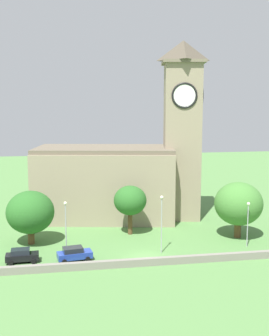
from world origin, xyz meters
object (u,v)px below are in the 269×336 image
streetlamp_east_mid (248,217)px  tree_churchyard (30,212)px  tree_riverside_west (239,204)px  streetlamp_central (162,215)px  tree_by_tower (130,201)px  streetlamp_west_mid (66,219)px  car_black (22,256)px  church (123,170)px  car_blue (74,254)px

streetlamp_east_mid → tree_churchyard: size_ratio=0.83×
tree_riverside_west → streetlamp_central: bearing=-160.2°
tree_by_tower → streetlamp_west_mid: bearing=-143.7°
streetlamp_central → tree_riverside_west: (12.78, 4.60, -0.01)m
tree_by_tower → streetlamp_central: bearing=-72.5°
car_black → tree_churchyard: tree_churchyard is taller
streetlamp_east_mid → tree_riverside_west: tree_riverside_west is taller
tree_by_tower → tree_churchyard: size_ratio=0.98×
streetlamp_west_mid → streetlamp_east_mid: size_ratio=1.12×
church → streetlamp_west_mid: bearing=-120.4°
car_blue → tree_by_tower: 13.86m
tree_riverside_west → tree_by_tower: bearing=164.7°
church → tree_riverside_west: 21.16m
streetlamp_east_mid → tree_churchyard: (-29.78, 6.38, 0.31)m
car_blue → streetlamp_east_mid: size_ratio=0.72×
streetlamp_west_mid → streetlamp_east_mid: streetlamp_west_mid is taller
church → streetlamp_east_mid: size_ratio=4.75×
car_blue → streetlamp_east_mid: streetlamp_east_mid is taller
car_black → car_blue: size_ratio=0.90×
streetlamp_east_mid → streetlamp_west_mid: bearing=176.9°
car_black → car_blue: car_blue is taller
church → tree_riverside_west: church is taller
streetlamp_west_mid → tree_riverside_west: size_ratio=0.85×
streetlamp_central → tree_riverside_west: bearing=19.8°
streetlamp_east_mid → car_blue: bearing=-177.0°
streetlamp_central → car_blue: bearing=-175.4°
church → car_blue: (-9.18, -19.91, -7.46)m
car_black → tree_riverside_west: 31.61m
church → car_black: church is taller
streetlamp_west_mid → tree_riverside_west: bearing=6.6°
streetlamp_central → streetlamp_east_mid: 12.38m
tree_riverside_west → church: bearing=136.6°
streetlamp_east_mid → tree_riverside_west: size_ratio=0.76×
streetlamp_west_mid → streetlamp_central: (12.55, -1.69, 0.38)m
streetlamp_west_mid → tree_churchyard: 7.00m
car_blue → tree_churchyard: (-5.83, 7.64, 3.73)m
car_black → car_blue: bearing=-4.0°
tree_riverside_west → tree_churchyard: tree_riverside_west is taller
tree_churchyard → streetlamp_east_mid: bearing=-12.1°
car_black → tree_churchyard: size_ratio=0.54×
car_black → tree_riverside_west: bearing=9.3°
car_blue → tree_by_tower: size_ratio=0.61×
streetlamp_west_mid → tree_churchyard: size_ratio=0.93×
church → tree_churchyard: 19.74m
tree_by_tower → car_blue: bearing=-132.0°
church → car_blue: church is taller
streetlamp_west_mid → tree_by_tower: 12.11m
church → streetlamp_east_mid: (14.77, -18.65, -4.04)m
car_black → car_blue: 6.54m
church → tree_riverside_west: size_ratio=3.62×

